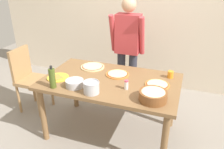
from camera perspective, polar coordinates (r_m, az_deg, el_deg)
The scene contains 15 objects.
ground at distance 3.05m, azimuth -0.33°, elevation -14.32°, with size 8.00×8.00×0.00m, color gray.
wall_back at distance 3.95m, azimuth 7.93°, elevation 15.59°, with size 5.60×0.10×2.60m, color beige.
dining_table at distance 2.67m, azimuth -0.36°, elevation -3.17°, with size 1.60×0.96×0.76m.
person_cook at distance 3.24m, azimuth 3.99°, elevation 7.11°, with size 0.49×0.25×1.62m.
chair_wooden_left at distance 3.46m, azimuth -20.52°, elevation -0.34°, with size 0.41×0.41×0.95m.
pizza_raw_on_board at distance 2.99m, azimuth -4.99°, elevation 2.01°, with size 0.31×0.31×0.02m.
pizza_cooked_on_tray at distance 2.56m, azimuth 11.49°, elevation -2.53°, with size 0.28×0.28×0.02m.
pizza_second_cooked at distance 2.76m, azimuth 1.40°, elevation 0.10°, with size 0.29×0.29×0.02m.
plate_with_slice at distance 2.75m, azimuth -13.67°, elevation -0.72°, with size 0.26×0.26×0.02m.
popcorn_bowl at distance 2.24m, azimuth 10.43°, elevation -5.16°, with size 0.28×0.28×0.11m.
mixing_bowl_steel at distance 2.50m, azimuth -9.51°, elevation -2.25°, with size 0.20×0.20×0.08m.
olive_oil_bottle at distance 2.51m, azimuth -15.02°, elevation -0.88°, with size 0.07×0.07×0.26m.
steel_pot at distance 2.34m, azimuth -5.30°, elevation -3.25°, with size 0.17×0.17×0.13m.
cup_orange at distance 2.76m, azimuth 14.72°, elevation 0.02°, with size 0.07×0.07×0.09m, color orange.
salt_shaker at distance 2.42m, azimuth 3.67°, elevation -2.61°, with size 0.04×0.04×0.11m.
Camera 1 is at (0.81, -2.21, 1.93)m, focal length 35.79 mm.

